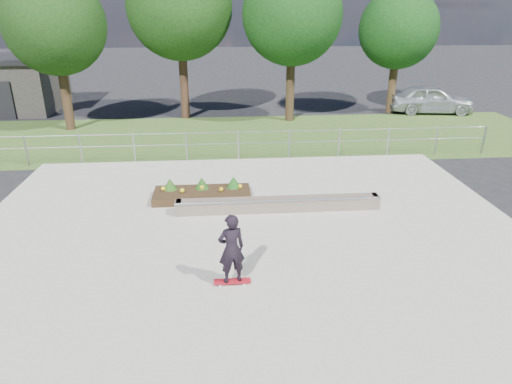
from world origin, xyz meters
TOP-DOWN VIEW (x-y plane):
  - ground at (0.00, 0.00)m, footprint 120.00×120.00m
  - grass_verge at (0.00, 11.00)m, footprint 30.00×8.00m
  - concrete_slab at (0.00, 0.00)m, footprint 15.00×15.00m
  - fence at (0.00, 7.50)m, footprint 20.06×0.06m
  - tree_far_left at (-8.00, 13.00)m, footprint 4.55×4.55m
  - tree_mid_left at (-2.50, 15.00)m, footprint 5.25×5.25m
  - tree_mid_right at (3.00, 14.00)m, footprint 4.90×4.90m
  - tree_far_right at (9.00, 15.50)m, footprint 4.20×4.20m
  - grind_ledge at (0.94, 2.52)m, footprint 6.00×0.44m
  - planter_bed at (-1.32, 3.67)m, footprint 3.00×1.20m
  - skateboarder at (-0.54, -1.19)m, footprint 0.80×0.52m
  - parked_car at (11.19, 15.16)m, footprint 4.77×2.44m

SIDE VIEW (x-z plane):
  - ground at x=0.00m, z-range 0.00..0.00m
  - grass_verge at x=0.00m, z-range 0.00..0.02m
  - concrete_slab at x=0.00m, z-range 0.00..0.06m
  - planter_bed at x=-1.32m, z-range -0.06..0.55m
  - grind_ledge at x=0.94m, z-range 0.05..0.48m
  - fence at x=0.00m, z-range 0.17..1.37m
  - parked_car at x=11.19m, z-range 0.00..1.56m
  - skateboarder at x=-0.54m, z-range 0.09..1.76m
  - tree_far_right at x=9.00m, z-range 1.18..7.78m
  - tree_far_left at x=-8.00m, z-range 1.28..8.43m
  - tree_mid_right at x=3.00m, z-range 1.38..9.08m
  - tree_mid_left at x=-2.50m, z-range 1.48..9.73m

